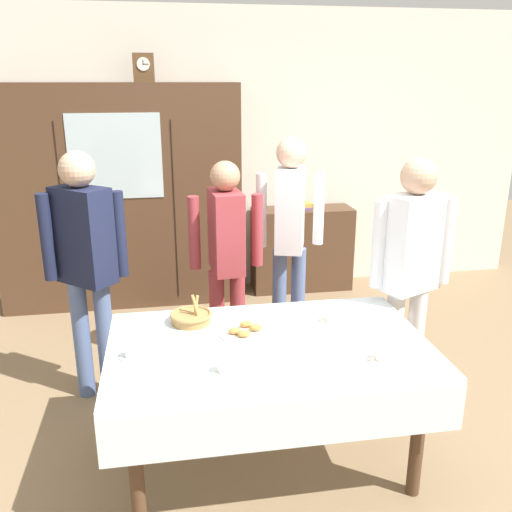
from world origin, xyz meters
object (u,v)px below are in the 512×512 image
(person_near_right_end, at_px, (411,261))
(mantel_clock, at_px, (144,68))
(book_stack, at_px, (303,206))
(spoon_mid_left, at_px, (320,340))
(bookshelf_low, at_px, (302,249))
(bread_basket, at_px, (191,317))
(wall_cabinet, at_px, (121,198))
(tea_cup_far_left, at_px, (384,356))
(dining_table, at_px, (270,362))
(person_beside_shelf, at_px, (290,225))
(person_behind_table_right, at_px, (226,248))
(person_behind_table_left, at_px, (85,254))
(pastry_plate, at_px, (245,331))
(tea_cup_back_edge, at_px, (333,318))
(tea_cup_near_right, at_px, (226,367))
(tea_cup_far_right, at_px, (133,353))
(spoon_near_left, at_px, (418,354))

(person_near_right_end, bearing_deg, mantel_clock, 127.32)
(book_stack, height_order, spoon_mid_left, book_stack)
(bookshelf_low, bearing_deg, bread_basket, -118.25)
(wall_cabinet, bearing_deg, tea_cup_far_left, -63.53)
(dining_table, distance_m, person_beside_shelf, 1.49)
(person_behind_table_right, distance_m, person_behind_table_left, 0.95)
(tea_cup_far_left, relative_size, person_behind_table_left, 0.08)
(book_stack, distance_m, bread_basket, 2.60)
(bookshelf_low, distance_m, spoon_mid_left, 2.71)
(pastry_plate, bearing_deg, mantel_clock, 101.95)
(person_beside_shelf, bearing_deg, spoon_mid_left, -96.23)
(book_stack, relative_size, tea_cup_back_edge, 1.68)
(tea_cup_far_left, bearing_deg, bread_basket, 146.05)
(tea_cup_back_edge, xyz_separation_m, person_near_right_end, (0.57, 0.27, 0.22))
(book_stack, bearing_deg, person_behind_table_right, -122.01)
(mantel_clock, relative_size, bread_basket, 1.00)
(tea_cup_near_right, bearing_deg, wall_cabinet, 102.82)
(person_beside_shelf, bearing_deg, tea_cup_far_right, -128.60)
(tea_cup_far_left, height_order, bread_basket, bread_basket)
(tea_cup_far_right, xyz_separation_m, pastry_plate, (0.59, 0.17, -0.01))
(bookshelf_low, distance_m, person_beside_shelf, 1.45)
(book_stack, xyz_separation_m, person_near_right_end, (0.14, -2.15, 0.12))
(spoon_mid_left, height_order, person_near_right_end, person_near_right_end)
(mantel_clock, height_order, bread_basket, mantel_clock)
(tea_cup_far_right, bearing_deg, bread_basket, 49.78)
(wall_cabinet, bearing_deg, spoon_near_left, -60.11)
(mantel_clock, bearing_deg, spoon_near_left, -64.56)
(tea_cup_far_left, height_order, spoon_near_left, tea_cup_far_left)
(book_stack, xyz_separation_m, pastry_plate, (-0.95, -2.48, -0.11))
(spoon_mid_left, bearing_deg, bookshelf_low, 77.71)
(spoon_mid_left, xyz_separation_m, person_behind_table_right, (-0.36, 1.13, 0.19))
(tea_cup_back_edge, xyz_separation_m, person_beside_shelf, (0.01, 1.16, 0.25))
(wall_cabinet, relative_size, pastry_plate, 7.83)
(tea_cup_back_edge, relative_size, person_behind_table_left, 0.08)
(bookshelf_low, height_order, bread_basket, bread_basket)
(mantel_clock, xyz_separation_m, tea_cup_far_left, (1.14, -2.84, -1.38))
(wall_cabinet, height_order, pastry_plate, wall_cabinet)
(pastry_plate, bearing_deg, dining_table, -55.82)
(bread_basket, bearing_deg, wall_cabinet, 102.95)
(wall_cabinet, height_order, person_near_right_end, wall_cabinet)
(bookshelf_low, xyz_separation_m, book_stack, (0.00, 0.00, 0.45))
(bookshelf_low, bearing_deg, pastry_plate, -110.94)
(wall_cabinet, relative_size, tea_cup_far_right, 16.86)
(book_stack, bearing_deg, spoon_mid_left, -102.29)
(bread_basket, bearing_deg, person_beside_shelf, 51.98)
(bookshelf_low, relative_size, person_beside_shelf, 0.60)
(tea_cup_far_left, height_order, person_behind_table_left, person_behind_table_left)
(pastry_plate, height_order, person_near_right_end, person_near_right_end)
(tea_cup_back_edge, height_order, tea_cup_far_left, same)
(tea_cup_far_left, xyz_separation_m, person_behind_table_left, (-1.53, 1.17, 0.24))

